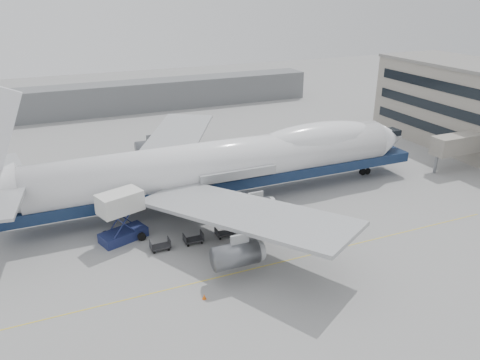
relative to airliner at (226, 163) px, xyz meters
name	(u,v)px	position (x,y,z in m)	size (l,w,h in m)	color
ground	(258,238)	(-0.64, -12.00, -5.62)	(260.00, 260.00, 0.00)	gray
apron_line	(281,262)	(-0.64, -18.00, -5.62)	(60.00, 0.15, 0.01)	gold
hangar	(95,100)	(-10.64, 58.00, -2.12)	(110.00, 8.00, 7.00)	slate
airliner	(226,163)	(0.00, 0.00, 0.00)	(67.00, 55.30, 19.98)	white
catering_truck	(121,214)	(-15.89, -5.91, -2.16)	(6.07, 5.00, 6.21)	navy
traffic_cone	(204,297)	(-10.78, -20.92, -5.36)	(0.37, 0.37, 0.55)	#E45A0C
dolly_0	(160,246)	(-12.42, -10.12, -5.09)	(2.30, 1.35, 1.30)	#2D2D30
dolly_1	(193,239)	(-8.37, -10.12, -5.09)	(2.30, 1.35, 1.30)	#2D2D30
dolly_2	(225,233)	(-4.31, -10.12, -5.09)	(2.30, 1.35, 1.30)	#2D2D30
dolly_3	(255,226)	(-0.26, -10.12, -5.09)	(2.30, 1.35, 1.30)	#2D2D30
dolly_4	(283,221)	(3.80, -10.12, -5.09)	(2.30, 1.35, 1.30)	#2D2D30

